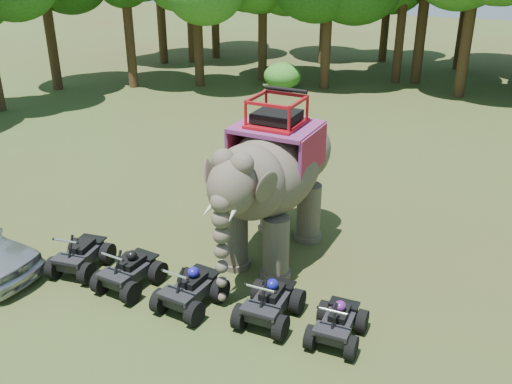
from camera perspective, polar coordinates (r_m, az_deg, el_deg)
ground at (r=15.53m, az=-1.73°, el=-8.10°), size 110.00×110.00×0.00m
elephant at (r=15.47m, az=1.83°, el=1.44°), size 2.78×5.64×4.61m
atv_0 at (r=16.06m, az=-17.19°, el=-5.57°), size 1.36×1.76×1.22m
atv_1 at (r=15.00m, az=-12.60°, el=-7.27°), size 1.40×1.79×1.23m
atv_2 at (r=14.04m, az=-6.61°, el=-9.15°), size 1.43×1.83×1.25m
atv_3 at (r=13.50m, az=1.38°, el=-10.47°), size 1.28×1.73×1.26m
atv_4 at (r=13.08m, az=8.18°, el=-12.38°), size 1.13×1.54×1.14m
tree_0 at (r=35.84m, az=14.37°, el=16.55°), size 5.36×5.36×7.66m
tree_1 at (r=33.41m, az=20.79°, el=17.24°), size 6.98×6.98×9.97m
tree_27 at (r=35.12m, az=-20.14°, el=16.48°), size 6.02×6.02×8.60m
tree_28 at (r=34.46m, az=-12.71°, el=16.76°), size 5.65×5.65×8.08m
tree_29 at (r=34.20m, az=-5.91°, el=17.46°), size 5.91×5.91×8.45m
tree_30 at (r=35.44m, az=0.67°, el=17.50°), size 5.63×5.63×8.05m
tree_31 at (r=33.60m, az=7.20°, el=17.59°), size 6.17×6.17×8.81m
tree_38 at (r=45.34m, az=-4.10°, el=18.63°), size 5.24×5.24×7.49m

